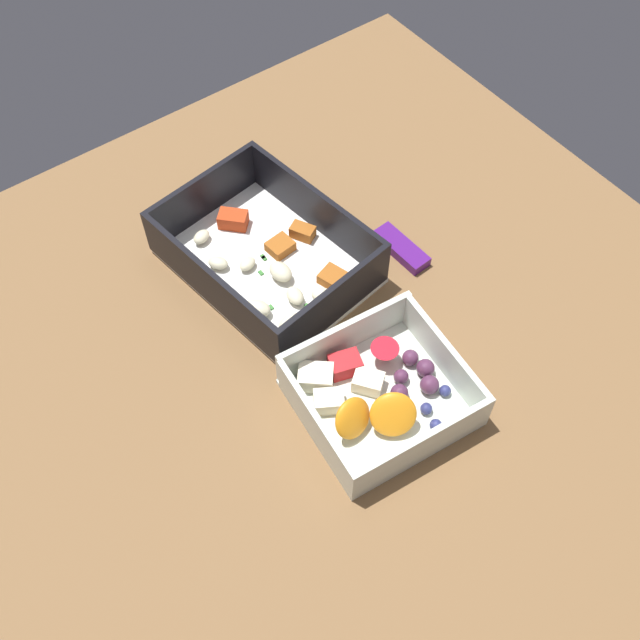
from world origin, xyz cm
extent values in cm
cube|color=brown|center=(0.00, 0.00, 1.00)|extent=(80.00, 80.00, 2.00)
cube|color=white|center=(-11.97, -0.14, 2.30)|extent=(23.21, 18.47, 0.60)
cube|color=black|center=(-22.20, -1.56, 5.48)|extent=(2.75, 15.63, 5.77)
cube|color=black|center=(-1.74, 1.29, 5.48)|extent=(2.75, 15.63, 5.77)
cube|color=black|center=(-13.01, 7.34, 5.48)|extent=(19.95, 3.35, 5.77)
cube|color=black|center=(-10.93, -7.61, 5.48)|extent=(19.95, 3.35, 5.77)
ellipsoid|color=beige|center=(-12.70, -2.14, 3.30)|extent=(1.87, 2.30, 1.01)
ellipsoid|color=beige|center=(-7.02, -4.61, 3.56)|extent=(3.36, 3.11, 1.38)
ellipsoid|color=beige|center=(-6.11, -0.53, 3.43)|extent=(2.59, 1.97, 1.19)
ellipsoid|color=beige|center=(-9.49, -0.01, 3.62)|extent=(3.06, 2.25, 1.46)
ellipsoid|color=beige|center=(-18.88, -4.13, 3.33)|extent=(2.07, 2.46, 1.05)
ellipsoid|color=beige|center=(-14.65, -4.64, 3.37)|extent=(2.68, 2.55, 1.10)
ellipsoid|color=beige|center=(-4.39, 1.85, 3.46)|extent=(2.96, 2.98, 1.24)
ellipsoid|color=beige|center=(-3.40, -3.01, 3.63)|extent=(2.65, 3.32, 1.47)
cube|color=#AD5B1E|center=(-5.40, 4.27, 3.22)|extent=(3.91, 3.29, 1.24)
cube|color=#AD5B1E|center=(-12.85, 5.30, 3.31)|extent=(3.10, 2.71, 1.42)
cube|color=red|center=(-18.82, 0.38, 3.48)|extent=(3.70, 3.67, 1.76)
cube|color=#AD5B1E|center=(-12.66, 2.14, 3.20)|extent=(2.61, 2.92, 1.21)
cube|color=#387A33|center=(-18.37, -6.53, 2.70)|extent=(0.60, 0.40, 0.20)
cube|color=#387A33|center=(-6.82, -3.13, 2.70)|extent=(0.60, 0.40, 0.20)
cube|color=#387A33|center=(-12.92, 0.48, 2.70)|extent=(0.60, 0.40, 0.20)
cube|color=#387A33|center=(-4.70, 0.41, 2.70)|extent=(0.60, 0.40, 0.20)
cube|color=#387A33|center=(-11.22, -1.43, 2.70)|extent=(0.60, 0.40, 0.20)
cube|color=#387A33|center=(-12.68, -0.50, 2.70)|extent=(0.60, 0.40, 0.20)
cube|color=silver|center=(8.43, -0.85, 2.30)|extent=(15.72, 16.58, 0.60)
cube|color=silver|center=(1.68, -0.12, 4.76)|extent=(2.23, 15.12, 4.31)
cube|color=silver|center=(15.17, -1.58, 4.76)|extent=(2.23, 15.12, 4.31)
cube|color=silver|center=(9.21, 6.38, 4.76)|extent=(12.96, 1.99, 4.31)
cube|color=silver|center=(7.64, -8.08, 4.76)|extent=(12.96, 1.99, 4.31)
ellipsoid|color=orange|center=(11.16, -1.69, 4.83)|extent=(5.68, 5.81, 4.27)
ellipsoid|color=orange|center=(9.22, -4.91, 4.78)|extent=(4.00, 4.58, 4.17)
cube|color=#F4EACC|center=(6.53, -0.85, 3.46)|extent=(3.59, 3.45, 1.73)
cube|color=#F4EACC|center=(5.94, -5.18, 3.45)|extent=(3.29, 3.54, 1.71)
cube|color=red|center=(3.68, -1.47, 3.52)|extent=(3.13, 3.62, 1.84)
cube|color=#F4EACC|center=(3.17, -4.69, 3.62)|extent=(4.13, 4.23, 2.03)
sphere|color=#562D4C|center=(9.25, 0.81, 3.47)|extent=(1.75, 1.75, 1.75)
sphere|color=#562D4C|center=(10.33, 3.68, 3.55)|extent=(1.89, 1.89, 1.89)
sphere|color=#562D4C|center=(8.66, 4.61, 3.51)|extent=(1.83, 1.83, 1.83)
sphere|color=#562D4C|center=(7.93, 2.15, 3.34)|extent=(1.49, 1.49, 1.49)
sphere|color=#562D4C|center=(6.86, 4.24, 3.42)|extent=(1.65, 1.65, 1.65)
cone|color=red|center=(5.14, 2.26, 3.74)|extent=(2.85, 2.85, 2.28)
sphere|color=navy|center=(11.59, 4.63, 3.17)|extent=(1.14, 1.14, 1.14)
sphere|color=navy|center=(11.98, 1.88, 3.19)|extent=(1.17, 1.17, 1.17)
sphere|color=navy|center=(13.82, 1.46, 3.20)|extent=(1.19, 1.19, 1.19)
cube|color=#51197A|center=(-4.91, 13.01, 2.60)|extent=(7.11, 2.75, 1.20)
camera|label=1|loc=(32.90, -26.19, 67.44)|focal=42.60mm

